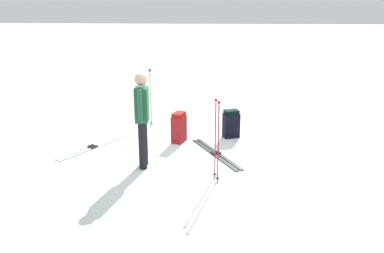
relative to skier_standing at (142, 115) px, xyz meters
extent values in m
plane|color=white|center=(-0.21, 0.86, -0.95)|extent=(80.00, 80.00, 0.00)
cylinder|color=black|center=(0.10, 0.01, -0.53)|extent=(0.14, 0.14, 0.85)
cylinder|color=black|center=(-0.10, -0.01, -0.53)|extent=(0.14, 0.14, 0.85)
cube|color=#1C5032|center=(0.00, 0.00, 0.20)|extent=(0.35, 0.24, 0.60)
cylinder|color=#1C5032|center=(0.24, 0.01, 0.23)|extent=(0.09, 0.09, 0.58)
cylinder|color=#1C5032|center=(-0.24, -0.01, 0.23)|extent=(0.09, 0.09, 0.58)
sphere|color=tan|center=(0.00, 0.00, 0.64)|extent=(0.22, 0.22, 0.22)
cube|color=#212624|center=(-0.69, 1.34, -0.94)|extent=(1.65, 0.90, 0.02)
cube|color=black|center=(-0.69, 1.34, -0.92)|extent=(0.15, 0.12, 0.03)
cube|color=#212624|center=(-0.64, 1.25, -0.94)|extent=(1.65, 0.90, 0.02)
cube|color=black|center=(-0.64, 1.25, -0.92)|extent=(0.15, 0.12, 0.03)
cube|color=silver|center=(-0.86, -1.15, -0.94)|extent=(1.49, 0.97, 0.02)
cube|color=black|center=(-0.86, -1.15, -0.92)|extent=(0.15, 0.13, 0.03)
cube|color=silver|center=(-0.92, -1.23, -0.94)|extent=(1.49, 0.97, 0.02)
cube|color=black|center=(-0.92, -1.23, -0.92)|extent=(0.15, 0.13, 0.03)
cube|color=maroon|center=(-1.36, 0.52, -0.68)|extent=(0.40, 0.32, 0.56)
cube|color=#9D1510|center=(-1.36, 0.52, -0.36)|extent=(0.36, 0.29, 0.08)
cube|color=black|center=(-1.72, 1.63, -0.69)|extent=(0.33, 0.39, 0.53)
cube|color=black|center=(-1.72, 1.63, -0.39)|extent=(0.29, 0.35, 0.08)
cylinder|color=maroon|center=(0.43, 1.28, -0.29)|extent=(0.02, 0.02, 1.32)
sphere|color=#A51919|center=(0.43, 1.28, 0.40)|extent=(0.05, 0.05, 0.05)
cylinder|color=black|center=(0.43, 1.28, -0.89)|extent=(0.07, 0.07, 0.01)
cylinder|color=maroon|center=(0.59, 1.32, -0.29)|extent=(0.02, 0.02, 1.32)
sphere|color=#A51919|center=(0.59, 1.32, 0.40)|extent=(0.05, 0.05, 0.05)
cylinder|color=black|center=(0.59, 1.32, -0.89)|extent=(0.07, 0.07, 0.01)
cylinder|color=#B1B5BA|center=(-2.58, -0.25, -0.31)|extent=(0.02, 0.02, 1.29)
sphere|color=#A51919|center=(-2.58, -0.25, 0.36)|extent=(0.05, 0.05, 0.05)
cylinder|color=black|center=(-2.58, -0.25, -0.89)|extent=(0.07, 0.07, 0.01)
cylinder|color=#B1B5BA|center=(-2.43, -0.20, -0.31)|extent=(0.02, 0.02, 1.29)
sphere|color=#A51919|center=(-2.43, -0.20, 0.36)|extent=(0.05, 0.05, 0.05)
cylinder|color=black|center=(-2.43, -0.20, -0.89)|extent=(0.07, 0.07, 0.01)
camera|label=1|loc=(6.97, 1.23, 1.99)|focal=39.28mm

